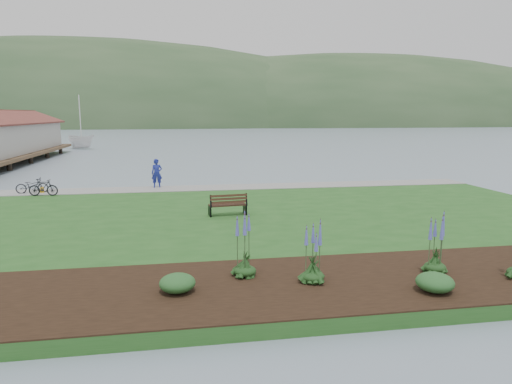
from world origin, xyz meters
The scene contains 16 objects.
ground centered at (0.00, 0.00, 0.00)m, with size 600.00×600.00×0.00m, color slate.
lawn centered at (0.00, -2.00, 0.20)m, with size 34.00×20.00×0.40m, color #1F4E1B.
shoreline_path centered at (0.00, 6.90, 0.42)m, with size 34.00×2.20×0.03m, color gray.
garden_bed centered at (3.00, -9.80, 0.42)m, with size 24.00×4.40×0.04m, color black.
far_hillside centered at (20.00, 170.00, 0.00)m, with size 580.00×80.00×38.00m, color #2E4A2A, non-canonical shape.
park_bench centered at (0.47, -1.10, 0.92)m, with size 1.74×0.86×1.04m.
person centered at (-3.04, 7.50, 1.46)m, with size 0.77×0.53×2.12m, color navy.
bicycle_a centered at (-10.10, 6.67, 0.85)m, with size 1.73×0.60×0.91m, color black.
bicycle_b centered at (-9.20, 5.63, 0.88)m, with size 1.60×0.46×0.97m, color black.
sailboat centered at (-15.47, 47.96, 0.00)m, with size 9.25×9.42×24.40m, color silver.
pannier centered at (-9.57, 6.69, 0.57)m, with size 0.21×0.32×0.34m, color gold.
echium_0 centered at (1.84, -9.81, 1.14)m, with size 0.62×0.62×1.78m.
echium_1 centered at (5.52, -9.67, 1.19)m, with size 0.62×0.62×1.89m.
echium_4 centered at (0.10, -9.08, 1.35)m, with size 0.62×0.62×2.23m.
shrub_0 centered at (-1.77, -9.93, 0.67)m, with size 0.93×0.93×0.46m, color #1E4C21.
shrub_1 centered at (4.73, -10.99, 0.68)m, with size 0.96×0.96×0.48m, color #1E4C21.
Camera 1 is at (-1.62, -21.17, 4.91)m, focal length 32.00 mm.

